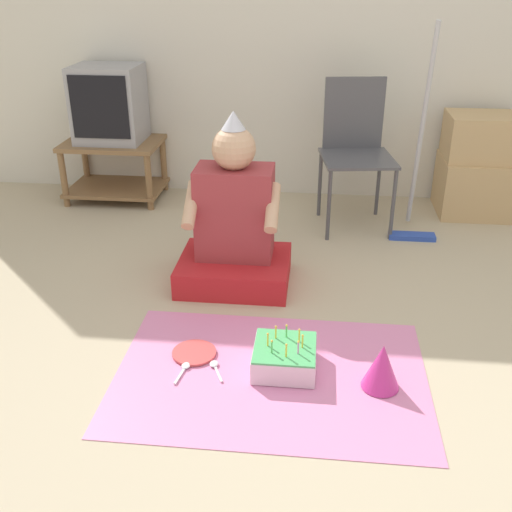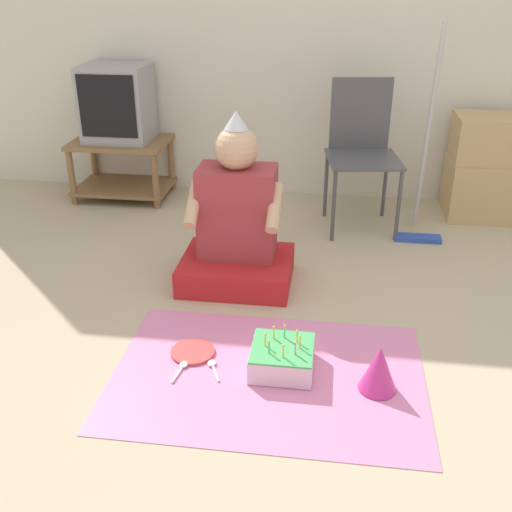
% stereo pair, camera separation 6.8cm
% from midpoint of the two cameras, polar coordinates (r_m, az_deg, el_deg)
% --- Properties ---
extents(ground_plane, '(16.00, 16.00, 0.00)m').
position_cam_midpoint_polar(ground_plane, '(2.46, 7.87, -12.22)').
color(ground_plane, tan).
extents(wall_back, '(6.40, 0.06, 2.55)m').
position_cam_midpoint_polar(wall_back, '(4.22, 9.40, 22.42)').
color(wall_back, beige).
rests_on(wall_back, ground_plane).
extents(tv_stand, '(0.66, 0.47, 0.42)m').
position_cam_midpoint_polar(tv_stand, '(4.39, -12.16, 8.64)').
color(tv_stand, olive).
rests_on(tv_stand, ground_plane).
extents(tv, '(0.44, 0.39, 0.50)m').
position_cam_midpoint_polar(tv, '(4.30, -12.62, 14.04)').
color(tv, '#99999E').
rests_on(tv, tv_stand).
extents(folding_chair, '(0.49, 0.50, 0.90)m').
position_cam_midpoint_polar(folding_chair, '(3.81, 10.55, 10.41)').
color(folding_chair, '#4C4C51').
rests_on(folding_chair, ground_plane).
extents(cardboard_box_stack, '(0.46, 0.43, 0.66)m').
position_cam_midpoint_polar(cardboard_box_stack, '(4.23, 21.41, 7.72)').
color(cardboard_box_stack, tan).
rests_on(cardboard_box_stack, ground_plane).
extents(dust_mop, '(0.28, 0.28, 1.26)m').
position_cam_midpoint_polar(dust_mop, '(3.72, 16.15, 7.00)').
color(dust_mop, '#2D4CB2').
rests_on(dust_mop, ground_plane).
extents(person_seated, '(0.57, 0.46, 0.89)m').
position_cam_midpoint_polar(person_seated, '(3.07, -1.19, 2.73)').
color(person_seated, red).
rests_on(person_seated, ground_plane).
extents(party_cloth, '(1.27, 0.88, 0.01)m').
position_cam_midpoint_polar(party_cloth, '(2.50, 1.94, -11.26)').
color(party_cloth, pink).
rests_on(party_cloth, ground_plane).
extents(birthday_cake, '(0.26, 0.26, 0.17)m').
position_cam_midpoint_polar(birthday_cake, '(2.50, 3.31, -9.64)').
color(birthday_cake, silver).
rests_on(birthday_cake, party_cloth).
extents(party_hat_blue, '(0.15, 0.15, 0.19)m').
position_cam_midpoint_polar(party_hat_blue, '(2.42, 12.44, -10.41)').
color(party_hat_blue, '#CC338C').
rests_on(party_hat_blue, party_cloth).
extents(paper_plate, '(0.19, 0.19, 0.01)m').
position_cam_midpoint_polar(paper_plate, '(2.63, -5.30, -9.06)').
color(paper_plate, '#D84C4C').
rests_on(paper_plate, party_cloth).
extents(plastic_spoon_near, '(0.07, 0.14, 0.01)m').
position_cam_midpoint_polar(plastic_spoon_near, '(2.54, -3.37, -10.36)').
color(plastic_spoon_near, white).
rests_on(plastic_spoon_near, party_cloth).
extents(plastic_spoon_far, '(0.04, 0.14, 0.01)m').
position_cam_midpoint_polar(plastic_spoon_far, '(2.54, -6.26, -10.44)').
color(plastic_spoon_far, white).
rests_on(plastic_spoon_far, party_cloth).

